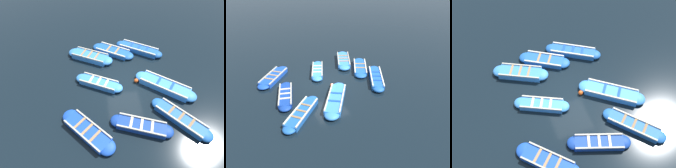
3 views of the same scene
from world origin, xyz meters
The scene contains 10 objects.
ground_plane centered at (0.00, 0.00, 0.00)m, with size 120.00×120.00×0.00m, color black.
boat_bow_out centered at (-2.57, 2.98, 0.16)m, with size 2.98×3.18×0.38m.
boat_end_of_row centered at (1.80, 0.05, 0.17)m, with size 3.23×2.03×0.39m.
boat_outer_right centered at (-1.37, -3.31, 0.18)m, with size 3.63×2.58×0.43m.
boat_near_quay centered at (0.66, -3.21, 0.16)m, with size 3.36×2.46×0.38m.
boat_centre centered at (2.40, -2.65, 0.20)m, with size 3.56×2.35×0.45m.
boat_mid_row centered at (-2.35, 0.62, 0.20)m, with size 3.75×3.07×0.45m.
boat_far_corner centered at (-0.36, 3.29, 0.16)m, with size 3.42×1.76×0.38m.
boat_inner_gap centered at (2.46, 3.36, 0.16)m, with size 3.14×3.10×0.37m.
buoy_orange_near centered at (-0.63, 0.00, 0.14)m, with size 0.28×0.28×0.28m, color #E05119.
Camera 3 is at (3.27, 8.16, 12.90)m, focal length 42.00 mm.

